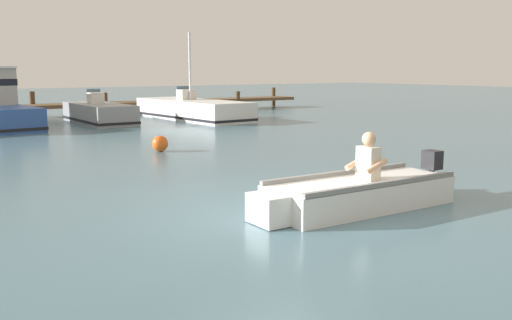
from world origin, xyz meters
The scene contains 6 objects.
ground_plane centered at (0.00, 0.00, 0.00)m, with size 120.00×120.00×0.00m, color slate.
wooden_dock centered at (7.82, 19.35, 0.51)m, with size 14.25×1.64×1.16m.
rowboat_with_person centered at (1.13, -0.49, 0.25)m, with size 3.71×1.17×1.19m.
moored_boat_grey centered at (2.66, 15.71, 0.37)m, with size 1.66×4.51×1.35m.
moored_boat_white centered at (6.61, 15.14, 0.40)m, with size 2.57×6.62×3.70m.
mooring_buoy centered at (1.24, 6.90, 0.21)m, with size 0.42×0.42×0.42m, color #E55919.
Camera 1 is at (-5.00, -6.65, 2.15)m, focal length 39.57 mm.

